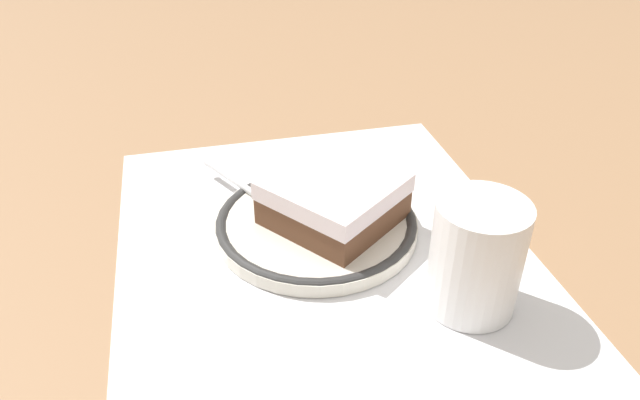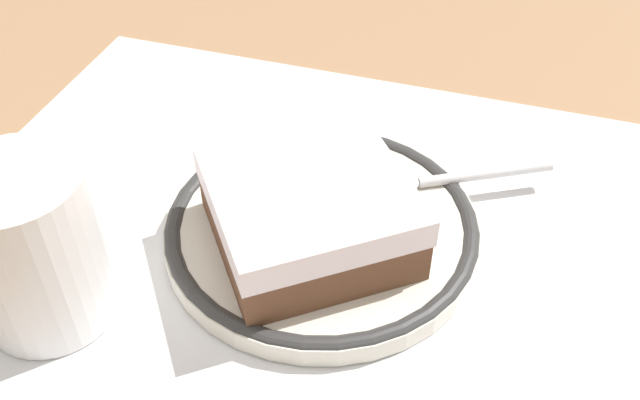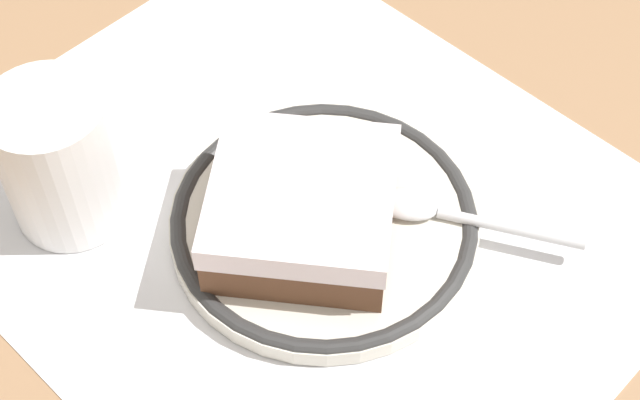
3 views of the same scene
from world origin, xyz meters
The scene contains 6 objects.
ground_plane centered at (0.00, 0.00, 0.00)m, with size 2.40×2.40×0.00m, color #9E7551.
placemat centered at (0.00, 0.00, 0.00)m, with size 0.42×0.35×0.00m, color white.
plate centered at (0.02, 0.00, 0.01)m, with size 0.18×0.18×0.01m.
cake_slice centered at (0.02, -0.02, 0.03)m, with size 0.14×0.14×0.04m.
spoon centered at (0.07, 0.05, 0.02)m, with size 0.12×0.07×0.01m.
cup centered at (-0.10, -0.09, 0.04)m, with size 0.07×0.07×0.09m.
Camera 1 is at (-0.40, 0.10, 0.32)m, focal length 33.57 mm.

